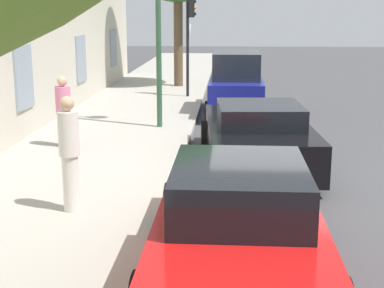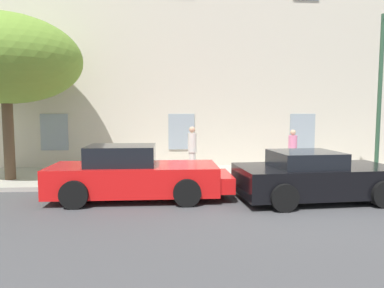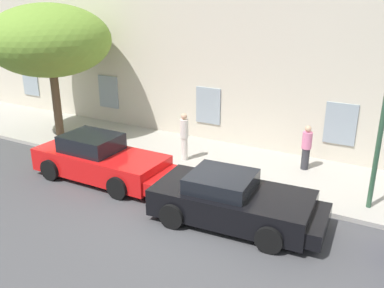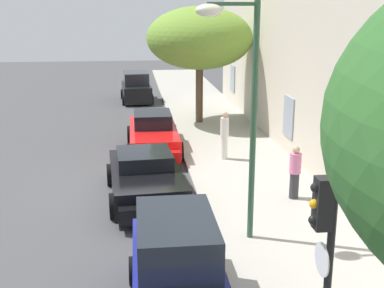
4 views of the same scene
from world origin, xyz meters
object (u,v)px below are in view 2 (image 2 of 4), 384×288
object	(u,v)px
sportscar_red_lead	(140,176)
sportscar_yellow_flank	(321,178)
tree_near_kerb	(5,60)
pedestrian_strolling	(293,149)
pedestrian_admiring	(192,151)

from	to	relation	value
sportscar_red_lead	sportscar_yellow_flank	distance (m)	5.04
sportscar_red_lead	tree_near_kerb	bearing A→B (deg)	152.00
pedestrian_strolling	sportscar_yellow_flank	bearing A→B (deg)	-99.88
sportscar_yellow_flank	pedestrian_strolling	distance (m)	4.34
pedestrian_admiring	tree_near_kerb	bearing A→B (deg)	-179.21
sportscar_red_lead	pedestrian_admiring	xyz separation A→B (m)	(1.65, 2.52, 0.41)
sportscar_red_lead	pedestrian_admiring	bearing A→B (deg)	56.89
sportscar_red_lead	tree_near_kerb	xyz separation A→B (m)	(-4.59, 2.44, 3.50)
sportscar_yellow_flank	pedestrian_admiring	distance (m)	4.52
sportscar_yellow_flank	tree_near_kerb	distance (m)	10.64
sportscar_yellow_flank	pedestrian_strolling	world-z (taller)	pedestrian_strolling
sportscar_red_lead	pedestrian_strolling	xyz separation A→B (m)	(5.77, 3.83, 0.30)
tree_near_kerb	pedestrian_admiring	size ratio (longest dim) A/B	3.08
sportscar_yellow_flank	tree_near_kerb	bearing A→B (deg)	163.33
pedestrian_admiring	pedestrian_strolling	bearing A→B (deg)	17.54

